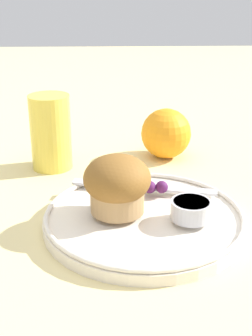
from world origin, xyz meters
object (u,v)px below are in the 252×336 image
at_px(butter_knife, 144,187).
at_px(juice_glass, 51,132).
at_px(muffin, 117,184).
at_px(orange_fruit, 166,133).

relative_size(butter_knife, juice_glass, 1.66).
bearing_deg(muffin, butter_knife, 59.95).
bearing_deg(juice_glass, muffin, -61.90).
height_order(butter_knife, juice_glass, juice_glass).
distance_m(orange_fruit, juice_glass, 0.19).
distance_m(muffin, orange_fruit, 0.25).
xyz_separation_m(orange_fruit, juice_glass, (-0.19, -0.04, 0.02)).
xyz_separation_m(muffin, butter_knife, (0.04, 0.06, -0.03)).
bearing_deg(orange_fruit, juice_glass, -168.12).
distance_m(butter_knife, orange_fruit, 0.18).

